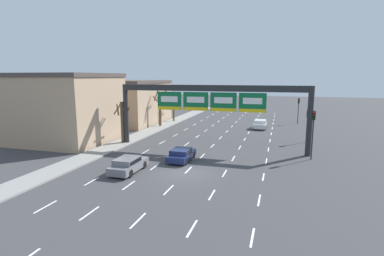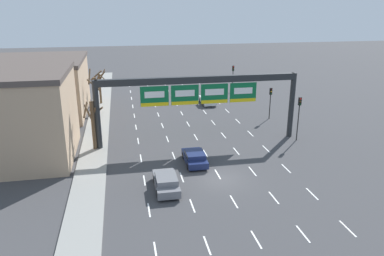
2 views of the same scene
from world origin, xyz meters
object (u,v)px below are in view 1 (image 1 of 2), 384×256
Objects in this scene: tree_bare_closest at (122,120)px; car_grey at (128,164)px; car_white at (260,124)px; traffic_light_far_end at (313,125)px; tree_bare_second at (174,106)px; traffic_light_near_gantry at (299,105)px; sign_gantry at (210,99)px; tree_bare_third at (160,107)px; car_navy at (181,154)px; traffic_light_mid_block at (308,119)px.

car_grey is at bearing -58.53° from tree_bare_closest.
car_white is at bearing 45.18° from tree_bare_closest.
tree_bare_second is at bearing 137.23° from traffic_light_far_end.
car_white is at bearing -130.29° from traffic_light_near_gantry.
tree_bare_closest is (-11.18, -0.09, -2.77)m from sign_gantry.
tree_bare_closest is 0.83× the size of tree_bare_third.
tree_bare_third is (-10.05, 18.68, 2.55)m from car_navy.
car_navy is 26.52m from tree_bare_second.
car_white is 18.60m from traffic_light_far_end.
sign_gantry is at bearing -59.53° from tree_bare_second.
sign_gantry is 7.69m from car_navy.
tree_bare_third is (-0.44, 13.23, 0.21)m from tree_bare_closest.
traffic_light_mid_block is at bearing -28.40° from tree_bare_second.
traffic_light_far_end reaches higher than car_white.
tree_bare_second is (-22.29, 12.05, -0.12)m from traffic_light_mid_block.
tree_bare_second reaches higher than car_navy.
sign_gantry is 3.57× the size of tree_bare_third.
tree_bare_closest is at bearing 121.47° from car_grey.
traffic_light_mid_block is at bearing 89.03° from traffic_light_far_end.
traffic_light_far_end is at bearing -3.43° from tree_bare_closest.
sign_gantry reaches higher than traffic_light_near_gantry.
car_grey is at bearing -132.71° from traffic_light_mid_block.
tree_bare_third is at bearing 91.91° from tree_bare_closest.
car_grey is 0.97× the size of traffic_light_near_gantry.
car_navy is 31.27m from traffic_light_near_gantry.
car_white is at bearing -11.29° from tree_bare_second.
tree_bare_third reaches higher than traffic_light_mid_block.
car_navy is 0.81× the size of tree_bare_second.
traffic_light_mid_block is (12.65, 12.56, 2.33)m from car_navy.
tree_bare_second reaches higher than traffic_light_mid_block.
traffic_light_near_gantry is at bearing 10.29° from tree_bare_second.
car_grey is (-3.35, -4.77, 0.04)m from car_navy.
tree_bare_third reaches higher than car_navy.
sign_gantry is at bearing 74.16° from car_navy.
traffic_light_near_gantry is at bearing 23.89° from tree_bare_third.
tree_bare_third is (-22.55, 14.56, -0.32)m from traffic_light_far_end.
sign_gantry is at bearing 64.47° from car_grey.
traffic_light_near_gantry is at bearing 46.51° from tree_bare_closest.
traffic_light_far_end is at bearing -32.84° from tree_bare_third.
tree_bare_third is at bearing 164.91° from traffic_light_mid_block.
car_grey is 23.70m from traffic_light_mid_block.
traffic_light_mid_block is 25.34m from tree_bare_second.
car_white is 0.85× the size of traffic_light_far_end.
tree_bare_second is at bearing 111.40° from car_navy.
car_navy is 0.83× the size of tree_bare_closest.
sign_gantry is at bearing -147.64° from traffic_light_mid_block.
car_grey is 36.98m from traffic_light_near_gantry.
car_white is at bearing 9.56° from tree_bare_third.
traffic_light_near_gantry is at bearing 64.93° from sign_gantry.
traffic_light_far_end is at bearing 29.29° from car_grey.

